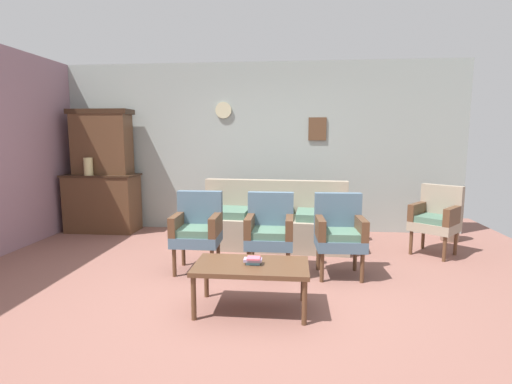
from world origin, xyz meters
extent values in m
plane|color=#84564C|center=(0.00, 0.00, 0.00)|extent=(7.68, 7.68, 0.00)
cube|color=#939E99|center=(0.00, 2.63, 1.35)|extent=(6.40, 0.06, 2.70)
cube|color=brown|center=(0.90, 2.58, 1.65)|extent=(0.28, 0.02, 0.36)
cylinder|color=beige|center=(-0.60, 2.58, 1.95)|extent=(0.26, 0.03, 0.26)
cube|color=brown|center=(-2.54, 2.25, 0.45)|extent=(1.10, 0.52, 0.90)
cube|color=#342115|center=(-2.54, 2.25, 0.92)|extent=(1.16, 0.55, 0.03)
cube|color=brown|center=(-2.54, 2.33, 1.41)|extent=(0.90, 0.36, 0.95)
cube|color=#342115|center=(-2.54, 2.33, 1.92)|extent=(0.99, 0.38, 0.08)
cylinder|color=#D1C384|center=(-2.66, 2.08, 1.07)|extent=(0.14, 0.14, 0.28)
cube|color=gray|center=(0.25, 1.63, 0.21)|extent=(2.14, 0.94, 0.42)
cube|color=gray|center=(0.27, 1.95, 0.66)|extent=(2.09, 0.30, 0.48)
cube|color=gray|center=(1.21, 1.57, 0.54)|extent=(0.21, 0.81, 0.24)
cube|color=gray|center=(-0.71, 1.69, 0.54)|extent=(0.21, 0.81, 0.24)
cube|color=#4C705B|center=(0.86, 1.55, 0.47)|extent=(0.59, 0.60, 0.10)
cube|color=#4C705B|center=(0.25, 1.59, 0.47)|extent=(0.59, 0.60, 0.10)
cube|color=#4C705B|center=(-0.37, 1.63, 0.47)|extent=(0.59, 0.60, 0.10)
cube|color=slate|center=(-0.55, 0.50, 0.38)|extent=(0.53, 0.49, 0.12)
cube|color=#4C705B|center=(-0.55, 0.48, 0.47)|extent=(0.45, 0.42, 0.10)
cube|color=slate|center=(-0.55, 0.70, 0.67)|extent=(0.52, 0.11, 0.46)
cube|color=brown|center=(-0.33, 0.50, 0.55)|extent=(0.09, 0.48, 0.22)
cube|color=brown|center=(-0.77, 0.49, 0.55)|extent=(0.09, 0.48, 0.22)
cylinder|color=brown|center=(-0.34, 0.31, 0.16)|extent=(0.04, 0.04, 0.32)
cylinder|color=brown|center=(-0.76, 0.30, 0.16)|extent=(0.04, 0.04, 0.32)
cylinder|color=brown|center=(-0.34, 0.69, 0.16)|extent=(0.04, 0.04, 0.32)
cylinder|color=brown|center=(-0.76, 0.68, 0.16)|extent=(0.04, 0.04, 0.32)
cube|color=slate|center=(0.28, 0.49, 0.38)|extent=(0.52, 0.48, 0.12)
cube|color=#4C705B|center=(0.28, 0.47, 0.47)|extent=(0.44, 0.41, 0.10)
cube|color=slate|center=(0.28, 0.69, 0.67)|extent=(0.52, 0.10, 0.46)
cube|color=brown|center=(0.50, 0.49, 0.55)|extent=(0.08, 0.48, 0.22)
cube|color=brown|center=(0.06, 0.49, 0.55)|extent=(0.08, 0.48, 0.22)
cylinder|color=brown|center=(0.49, 0.30, 0.16)|extent=(0.04, 0.04, 0.32)
cylinder|color=brown|center=(0.07, 0.30, 0.16)|extent=(0.04, 0.04, 0.32)
cylinder|color=brown|center=(0.49, 0.68, 0.16)|extent=(0.04, 0.04, 0.32)
cylinder|color=brown|center=(0.07, 0.68, 0.16)|extent=(0.04, 0.04, 0.32)
cube|color=slate|center=(1.05, 0.49, 0.38)|extent=(0.54, 0.50, 0.12)
cube|color=#4C705B|center=(1.05, 0.47, 0.47)|extent=(0.46, 0.43, 0.10)
cube|color=slate|center=(1.04, 0.69, 0.67)|extent=(0.52, 0.12, 0.46)
cube|color=brown|center=(1.27, 0.50, 0.55)|extent=(0.10, 0.48, 0.22)
cube|color=brown|center=(0.83, 0.48, 0.55)|extent=(0.10, 0.48, 0.22)
cylinder|color=brown|center=(1.27, 0.31, 0.16)|extent=(0.04, 0.04, 0.32)
cylinder|color=brown|center=(0.85, 0.30, 0.16)|extent=(0.04, 0.04, 0.32)
cylinder|color=brown|center=(1.25, 0.69, 0.16)|extent=(0.04, 0.04, 0.32)
cylinder|color=brown|center=(0.83, 0.68, 0.16)|extent=(0.04, 0.04, 0.32)
cube|color=gray|center=(2.36, 1.41, 0.38)|extent=(0.71, 0.70, 0.12)
cube|color=#4C705B|center=(2.35, 1.40, 0.47)|extent=(0.60, 0.60, 0.10)
cube|color=gray|center=(2.49, 1.56, 0.67)|extent=(0.46, 0.41, 0.46)
cube|color=brown|center=(2.53, 1.27, 0.55)|extent=(0.37, 0.42, 0.22)
cube|color=brown|center=(2.19, 1.55, 0.55)|extent=(0.37, 0.42, 0.22)
cylinder|color=brown|center=(2.40, 1.13, 0.16)|extent=(0.04, 0.04, 0.32)
cylinder|color=brown|center=(2.07, 1.40, 0.16)|extent=(0.04, 0.04, 0.32)
cylinder|color=brown|center=(2.64, 1.42, 0.16)|extent=(0.04, 0.04, 0.32)
cylinder|color=brown|center=(2.32, 1.69, 0.16)|extent=(0.04, 0.04, 0.32)
cube|color=brown|center=(0.18, -0.44, 0.40)|extent=(1.00, 0.56, 0.04)
cylinder|color=brown|center=(-0.28, -0.20, 0.19)|extent=(0.04, 0.04, 0.38)
cylinder|color=brown|center=(0.64, -0.20, 0.19)|extent=(0.04, 0.04, 0.38)
cylinder|color=brown|center=(-0.28, -0.68, 0.19)|extent=(0.04, 0.04, 0.38)
cylinder|color=brown|center=(0.64, -0.68, 0.19)|extent=(0.04, 0.04, 0.38)
cube|color=#5B9DB1|center=(0.19, -0.42, 0.43)|extent=(0.12, 0.11, 0.03)
cube|color=#A08CB1|center=(0.19, -0.44, 0.46)|extent=(0.16, 0.09, 0.02)
cube|color=#DC5E73|center=(0.20, -0.45, 0.48)|extent=(0.11, 0.11, 0.02)
cylinder|color=brown|center=(2.85, 2.15, 0.32)|extent=(0.25, 0.25, 0.64)
camera|label=1|loc=(0.54, -3.71, 1.52)|focal=27.34mm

